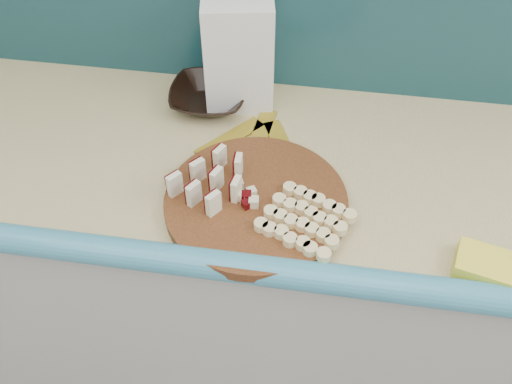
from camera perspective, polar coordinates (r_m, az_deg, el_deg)
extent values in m
cube|color=beige|center=(1.66, -6.08, -7.65)|extent=(2.20, 0.60, 0.88)
cube|color=#D5BC7D|center=(1.32, -7.63, 3.79)|extent=(2.20, 0.60, 0.03)
cube|color=teal|center=(1.13, -11.26, -6.68)|extent=(2.20, 0.06, 0.03)
cylinder|color=#43270E|center=(1.17, 0.00, -1.06)|extent=(0.50, 0.50, 0.02)
cube|color=#F7EDC6|center=(1.16, -8.12, 0.77)|extent=(0.02, 0.03, 0.05)
cube|color=#3F0407|center=(1.16, -8.44, 0.93)|extent=(0.02, 0.03, 0.05)
cube|color=#F7EDC6|center=(1.18, -5.83, 2.14)|extent=(0.02, 0.03, 0.05)
cube|color=#3F0407|center=(1.19, -6.16, 2.29)|extent=(0.02, 0.03, 0.05)
cube|color=#F7EDC6|center=(1.21, -3.63, 3.45)|extent=(0.02, 0.03, 0.05)
cube|color=#3F0407|center=(1.21, -3.96, 3.60)|extent=(0.02, 0.03, 0.05)
cube|color=#F7EDC6|center=(1.14, -6.23, -0.18)|extent=(0.02, 0.03, 0.05)
cube|color=#3F0407|center=(1.14, -6.57, -0.01)|extent=(0.02, 0.03, 0.05)
cube|color=#F7EDC6|center=(1.16, -3.94, 1.24)|extent=(0.02, 0.03, 0.05)
cube|color=#3F0407|center=(1.16, -4.28, 1.40)|extent=(0.02, 0.03, 0.05)
cube|color=#F7EDC6|center=(1.19, -1.74, 2.59)|extent=(0.02, 0.03, 0.05)
cube|color=#3F0407|center=(1.19, -2.07, 2.75)|extent=(0.02, 0.03, 0.05)
cube|color=#F7EDC6|center=(1.12, -4.27, -1.15)|extent=(0.02, 0.03, 0.05)
cube|color=#3F0407|center=(1.12, -4.62, -0.98)|extent=(0.02, 0.03, 0.05)
cube|color=#F7EDC6|center=(1.14, -1.98, 0.31)|extent=(0.02, 0.03, 0.05)
cube|color=#3F0407|center=(1.14, -2.33, 0.47)|extent=(0.02, 0.03, 0.05)
cube|color=beige|center=(1.16, -0.61, -0.07)|extent=(0.02, 0.02, 0.02)
cube|color=beige|center=(1.16, -0.19, 0.12)|extent=(0.02, 0.02, 0.02)
cube|color=#3F0407|center=(1.17, -0.07, 0.60)|extent=(0.02, 0.02, 0.02)
cube|color=beige|center=(1.16, -0.81, 0.43)|extent=(0.02, 0.02, 0.02)
cube|color=beige|center=(1.17, -1.23, 0.66)|extent=(0.02, 0.02, 0.02)
cube|color=beige|center=(1.17, -1.94, 0.56)|extent=(0.02, 0.02, 0.02)
cube|color=beige|center=(1.16, -1.51, 0.06)|extent=(0.02, 0.02, 0.02)
cube|color=beige|center=(1.15, -1.67, -0.35)|extent=(0.02, 0.02, 0.02)
cube|color=#3F0407|center=(1.14, -1.29, -0.85)|extent=(0.02, 0.02, 0.02)
cube|color=beige|center=(1.15, -0.70, -0.37)|extent=(0.02, 0.02, 0.02)
cylinder|color=#FBDF99|center=(1.10, 0.48, -3.19)|extent=(0.03, 0.03, 0.02)
cylinder|color=#FBDF99|center=(1.10, 1.47, -3.68)|extent=(0.03, 0.03, 0.02)
cylinder|color=#FBDF99|center=(1.09, 2.49, -4.17)|extent=(0.03, 0.03, 0.02)
cylinder|color=#FBDF99|center=(1.08, 3.51, -4.67)|extent=(0.03, 0.03, 0.02)
cylinder|color=#FBDF99|center=(1.08, 4.55, -5.18)|extent=(0.03, 0.03, 0.02)
cylinder|color=#FBDF99|center=(1.07, 5.60, -5.68)|extent=(0.03, 0.03, 0.02)
cylinder|color=#FBDF99|center=(1.07, 6.67, -6.20)|extent=(0.03, 0.03, 0.02)
cylinder|color=#FBDF99|center=(1.12, 1.50, -1.94)|extent=(0.03, 0.03, 0.02)
cylinder|color=#FBDF99|center=(1.12, 2.48, -2.41)|extent=(0.03, 0.03, 0.02)
cylinder|color=#FBDF99|center=(1.11, 3.48, -2.89)|extent=(0.03, 0.03, 0.02)
cylinder|color=#FBDF99|center=(1.10, 4.49, -3.37)|extent=(0.03, 0.03, 0.02)
cylinder|color=#FBDF99|center=(1.10, 5.52, -3.86)|extent=(0.03, 0.03, 0.02)
cylinder|color=#FBDF99|center=(1.09, 6.55, -4.35)|extent=(0.03, 0.03, 0.02)
cylinder|color=#FBDF99|center=(1.09, 7.60, -4.84)|extent=(0.03, 0.03, 0.02)
cylinder|color=#FBDF99|center=(1.15, 2.48, -0.74)|extent=(0.03, 0.03, 0.02)
cylinder|color=#FBDF99|center=(1.14, 3.46, -1.20)|extent=(0.03, 0.03, 0.02)
cylinder|color=#FBDF99|center=(1.13, 4.44, -1.66)|extent=(0.03, 0.03, 0.02)
cylinder|color=#FBDF99|center=(1.13, 5.44, -2.12)|extent=(0.03, 0.03, 0.02)
cylinder|color=#FBDF99|center=(1.12, 6.44, -2.59)|extent=(0.03, 0.03, 0.02)
cylinder|color=#FBDF99|center=(1.11, 7.46, -3.06)|extent=(0.03, 0.03, 0.02)
cylinder|color=#FBDF99|center=(1.11, 8.49, -3.54)|extent=(0.03, 0.03, 0.02)
cylinder|color=#FBDF99|center=(1.17, 3.43, 0.42)|extent=(0.03, 0.03, 0.02)
cylinder|color=#FBDF99|center=(1.16, 4.39, -0.02)|extent=(0.03, 0.03, 0.02)
cylinder|color=#FBDF99|center=(1.15, 5.36, -0.47)|extent=(0.03, 0.03, 0.02)
cylinder|color=#FBDF99|center=(1.15, 6.34, -0.92)|extent=(0.03, 0.03, 0.02)
cylinder|color=#FBDF99|center=(1.14, 7.33, -1.37)|extent=(0.03, 0.03, 0.02)
cylinder|color=#FBDF99|center=(1.14, 8.33, -1.83)|extent=(0.03, 0.03, 0.02)
cylinder|color=#FBDF99|center=(1.13, 9.35, -2.29)|extent=(0.03, 0.03, 0.02)
imported|color=black|center=(1.41, -4.75, 9.46)|extent=(0.19, 0.19, 0.05)
cube|color=white|center=(1.35, -1.74, 13.66)|extent=(0.17, 0.14, 0.27)
cube|color=#FFF343|center=(1.14, 22.09, -6.89)|extent=(0.13, 0.10, 0.03)
cube|color=gold|center=(1.32, -2.60, 5.38)|extent=(0.15, 0.16, 0.01)
cube|color=gold|center=(1.33, 0.45, 5.73)|extent=(0.06, 0.18, 0.01)
cube|color=gold|center=(1.30, 2.69, 4.50)|extent=(0.11, 0.18, 0.01)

